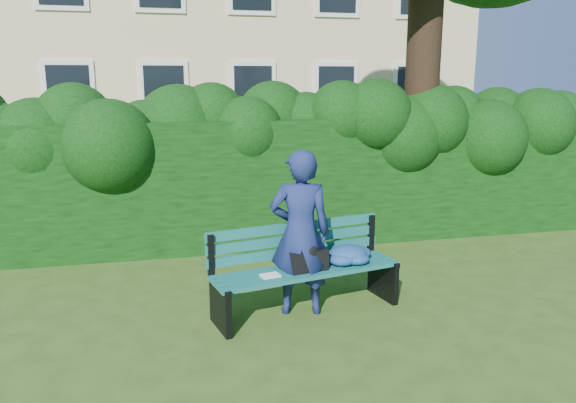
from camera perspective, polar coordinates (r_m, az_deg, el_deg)
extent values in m
plane|color=#365219|center=(6.28, 1.27, -9.66)|extent=(80.00, 80.00, 0.00)
cube|color=white|center=(15.76, -21.35, 10.33)|extent=(1.30, 0.08, 1.60)
cube|color=black|center=(15.72, -21.37, 10.33)|extent=(1.05, 0.04, 1.35)
cube|color=white|center=(15.61, -12.46, 10.87)|extent=(1.30, 0.08, 1.60)
cube|color=black|center=(15.57, -12.46, 10.87)|extent=(1.05, 0.04, 1.35)
cube|color=white|center=(15.84, -3.58, 11.15)|extent=(1.30, 0.08, 1.60)
cube|color=black|center=(15.80, -3.56, 11.15)|extent=(1.05, 0.04, 1.35)
cube|color=white|center=(16.41, 4.87, 11.18)|extent=(1.30, 0.08, 1.60)
cube|color=black|center=(16.37, 4.91, 11.18)|extent=(1.05, 0.04, 1.35)
cube|color=white|center=(17.30, 12.59, 11.00)|extent=(1.30, 0.08, 1.60)
cube|color=black|center=(17.27, 12.65, 10.99)|extent=(1.05, 0.04, 1.35)
cube|color=black|center=(8.10, -2.58, 2.04)|extent=(10.00, 1.00, 1.80)
cylinder|color=black|center=(8.59, 13.61, 14.42)|extent=(0.50, 0.50, 5.41)
cube|color=#115551|center=(5.59, 2.81, -7.59)|extent=(1.94, 0.50, 0.04)
cube|color=#115551|center=(5.69, 2.24, -7.21)|extent=(1.94, 0.50, 0.04)
cube|color=#115551|center=(5.79, 1.69, -6.85)|extent=(1.94, 0.50, 0.04)
cube|color=#115551|center=(5.89, 1.16, -6.50)|extent=(1.94, 0.50, 0.04)
cube|color=#115551|center=(5.92, 0.82, -5.09)|extent=(1.92, 0.44, 0.10)
cube|color=#115551|center=(5.89, 0.78, -3.85)|extent=(1.92, 0.44, 0.10)
cube|color=#115551|center=(5.86, 0.74, -2.61)|extent=(1.92, 0.44, 0.10)
cube|color=black|center=(5.49, -6.88, -10.63)|extent=(0.16, 0.50, 0.44)
cube|color=black|center=(5.57, -7.85, -5.58)|extent=(0.07, 0.07, 0.45)
cube|color=black|center=(5.36, -6.78, -8.66)|extent=(0.15, 0.42, 0.05)
cube|color=black|center=(6.27, 9.60, -7.71)|extent=(0.16, 0.50, 0.44)
cube|color=black|center=(6.34, 8.41, -3.35)|extent=(0.07, 0.07, 0.45)
cube|color=black|center=(6.16, 9.94, -5.93)|extent=(0.15, 0.42, 0.05)
cube|color=white|center=(5.51, -1.80, -7.53)|extent=(0.20, 0.16, 0.02)
cube|color=black|center=(5.69, 1.85, -5.87)|extent=(0.44, 0.32, 0.21)
imported|color=navy|center=(5.63, 1.25, -3.20)|extent=(0.68, 0.51, 1.69)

